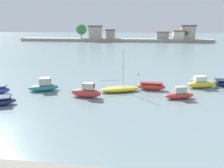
{
  "coord_description": "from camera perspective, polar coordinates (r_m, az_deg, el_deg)",
  "views": [
    {
      "loc": [
        11.79,
        -14.26,
        8.62
      ],
      "look_at": [
        8.64,
        12.27,
        0.96
      ],
      "focal_mm": 33.83,
      "sensor_mm": 36.0,
      "label": 1
    }
  ],
  "objects": [
    {
      "name": "moored_boat_3",
      "position": [
        29.46,
        -17.92,
        -0.51
      ],
      "size": [
        4.18,
        2.77,
        1.75
      ],
      "rotation": [
        0.0,
        0.0,
        0.34
      ],
      "color": "teal",
      "rests_on": "ground"
    },
    {
      "name": "moored_boat_4",
      "position": [
        25.75,
        -6.94,
        -2.12
      ],
      "size": [
        3.89,
        1.52,
        1.8
      ],
      "rotation": [
        0.0,
        0.0,
        -0.1
      ],
      "color": "#C63833",
      "rests_on": "ground"
    },
    {
      "name": "moored_boat_5",
      "position": [
        27.69,
        2.07,
        -1.34
      ],
      "size": [
        5.42,
        3.12,
        5.6
      ],
      "rotation": [
        0.0,
        0.0,
        0.31
      ],
      "color": "yellow",
      "rests_on": "ground"
    },
    {
      "name": "moored_boat_6",
      "position": [
        28.94,
        10.58,
        -0.61
      ],
      "size": [
        3.81,
        1.26,
        1.01
      ],
      "rotation": [
        0.0,
        0.0,
        -0.05
      ],
      "color": "#C63833",
      "rests_on": "ground"
    },
    {
      "name": "moored_boat_7",
      "position": [
        26.36,
        17.78,
        -2.69
      ],
      "size": [
        3.75,
        1.99,
        1.49
      ],
      "rotation": [
        0.0,
        0.0,
        0.27
      ],
      "color": "#C63833",
      "rests_on": "ground"
    },
    {
      "name": "moored_boat_8",
      "position": [
        31.91,
        23.01,
        0.16
      ],
      "size": [
        4.53,
        2.64,
        1.67
      ],
      "rotation": [
        0.0,
        0.0,
        0.28
      ],
      "color": "yellow",
      "rests_on": "ground"
    },
    {
      "name": "mooring_buoy_1",
      "position": [
        36.94,
        7.1,
        2.59
      ],
      "size": [
        0.26,
        0.26,
        0.26
      ],
      "primitive_type": "sphere",
      "color": "orange",
      "rests_on": "ground"
    },
    {
      "name": "mooring_buoy_2",
      "position": [
        34.95,
        20.79,
        0.98
      ],
      "size": [
        0.38,
        0.38,
        0.38
      ],
      "primitive_type": "sphere",
      "color": "white",
      "rests_on": "ground"
    },
    {
      "name": "distant_shoreline",
      "position": [
        107.8,
        2.17,
        12.64
      ],
      "size": [
        94.85,
        7.9,
        8.51
      ],
      "color": "#9E998C",
      "rests_on": "ground"
    }
  ]
}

